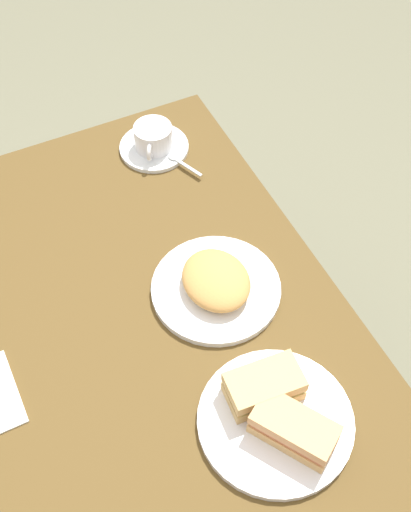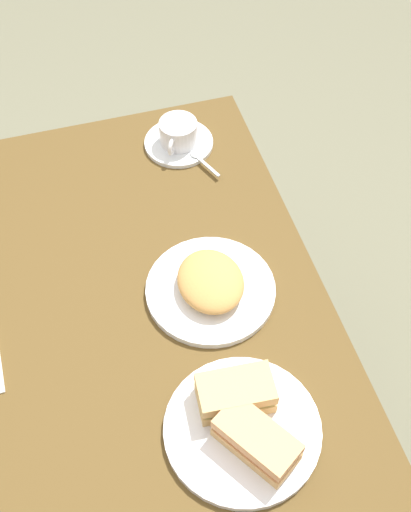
# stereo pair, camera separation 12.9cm
# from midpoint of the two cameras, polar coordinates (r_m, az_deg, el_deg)

# --- Properties ---
(ground_plane) EXTENTS (6.00, 6.00, 0.00)m
(ground_plane) POSITION_cam_midpoint_polar(r_m,az_deg,el_deg) (1.93, -4.78, -18.09)
(ground_plane) COLOR #6D6C55
(dining_table) EXTENTS (1.12, 0.91, 0.76)m
(dining_table) POSITION_cam_midpoint_polar(r_m,az_deg,el_deg) (1.31, -6.77, -8.35)
(dining_table) COLOR brown
(dining_table) RESTS_ON ground_plane
(sandwich_plate) EXTENTS (0.26, 0.26, 0.01)m
(sandwich_plate) POSITION_cam_midpoint_polar(r_m,az_deg,el_deg) (1.14, 6.52, -14.83)
(sandwich_plate) COLOR white
(sandwich_plate) RESTS_ON dining_table
(sandwich_front) EXTENTS (0.15, 0.13, 0.06)m
(sandwich_front) POSITION_cam_midpoint_polar(r_m,az_deg,el_deg) (1.10, 7.90, -15.66)
(sandwich_front) COLOR tan
(sandwich_front) RESTS_ON sandwich_plate
(sandwich_back) EXTENTS (0.08, 0.13, 0.06)m
(sandwich_back) POSITION_cam_midpoint_polar(r_m,az_deg,el_deg) (1.13, 5.93, -11.88)
(sandwich_back) COLOR tan
(sandwich_back) RESTS_ON sandwich_plate
(coffee_saucer) EXTENTS (0.16, 0.16, 0.01)m
(coffee_saucer) POSITION_cam_midpoint_polar(r_m,az_deg,el_deg) (1.53, 0.11, 9.56)
(coffee_saucer) COLOR white
(coffee_saucer) RESTS_ON dining_table
(coffee_cup) EXTENTS (0.10, 0.09, 0.06)m
(coffee_cup) POSITION_cam_midpoint_polar(r_m,az_deg,el_deg) (1.51, 0.10, 10.47)
(coffee_cup) COLOR white
(coffee_cup) RESTS_ON coffee_saucer
(spoon) EXTENTS (0.10, 0.05, 0.01)m
(spoon) POSITION_cam_midpoint_polar(r_m,az_deg,el_deg) (1.49, 2.03, 8.16)
(spoon) COLOR silver
(spoon) RESTS_ON coffee_saucer
(side_plate) EXTENTS (0.25, 0.25, 0.01)m
(side_plate) POSITION_cam_midpoint_polar(r_m,az_deg,el_deg) (1.27, 3.34, -3.12)
(side_plate) COLOR white
(side_plate) RESTS_ON dining_table
(side_food_pile) EXTENTS (0.15, 0.12, 0.04)m
(side_food_pile) POSITION_cam_midpoint_polar(r_m,az_deg,el_deg) (1.25, 3.40, -2.37)
(side_food_pile) COLOR #C28B48
(side_food_pile) RESTS_ON side_plate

